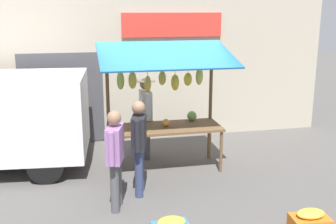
{
  "coord_description": "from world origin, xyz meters",
  "views": [
    {
      "loc": [
        1.6,
        7.6,
        3.14
      ],
      "look_at": [
        0.0,
        0.3,
        1.25
      ],
      "focal_mm": 44.14,
      "sensor_mm": 36.0,
      "label": 1
    }
  ],
  "objects": [
    {
      "name": "street_backdrop",
      "position": [
        0.03,
        -2.2,
        1.7
      ],
      "size": [
        9.0,
        0.3,
        3.4
      ],
      "color": "#B2A893",
      "rests_on": "ground"
    },
    {
      "name": "vendor_with_sunhat",
      "position": [
        0.25,
        -0.75,
        1.03
      ],
      "size": [
        0.45,
        0.73,
        1.72
      ],
      "rotation": [
        0.0,
        0.0,
        1.54
      ],
      "color": "#4C4C51",
      "rests_on": "ground"
    },
    {
      "name": "shopper_in_grey_tee",
      "position": [
        0.66,
        1.02,
        0.96
      ],
      "size": [
        0.33,
        0.69,
        1.65
      ],
      "rotation": [
        0.0,
        0.0,
        -1.81
      ],
      "color": "navy",
      "rests_on": "ground"
    },
    {
      "name": "shopper_in_striped_shirt",
      "position": [
        1.1,
        1.48,
        0.93
      ],
      "size": [
        0.34,
        0.67,
        1.62
      ],
      "rotation": [
        0.0,
        0.0,
        -1.83
      ],
      "color": "#4C4C51",
      "rests_on": "ground"
    },
    {
      "name": "ground_plane",
      "position": [
        0.0,
        0.0,
        0.0
      ],
      "size": [
        40.0,
        40.0,
        0.0
      ],
      "primitive_type": "plane",
      "color": "#514F4C"
    },
    {
      "name": "market_stall",
      "position": [
        -0.01,
        -0.05,
        1.55
      ],
      "size": [
        2.5,
        1.46,
        2.5
      ],
      "color": "brown",
      "rests_on": "ground"
    }
  ]
}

